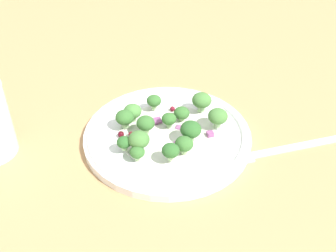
% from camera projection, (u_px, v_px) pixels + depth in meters
% --- Properties ---
extents(ground_plane, '(1.80, 1.80, 0.02)m').
position_uv_depth(ground_plane, '(164.00, 147.00, 0.65)').
color(ground_plane, tan).
extents(plate, '(0.24, 0.24, 0.02)m').
position_uv_depth(plate, '(168.00, 136.00, 0.64)').
color(plate, white).
rests_on(plate, ground_plane).
extents(dressing_pool, '(0.14, 0.14, 0.00)m').
position_uv_depth(dressing_pool, '(168.00, 134.00, 0.64)').
color(dressing_pool, white).
rests_on(dressing_pool, plate).
extents(broccoli_floret_0, '(0.03, 0.03, 0.03)m').
position_uv_depth(broccoli_floret_0, '(133.00, 112.00, 0.65)').
color(broccoli_floret_0, '#8EB77A').
rests_on(broccoli_floret_0, plate).
extents(broccoli_floret_1, '(0.03, 0.03, 0.03)m').
position_uv_depth(broccoli_floret_1, '(202.00, 101.00, 0.66)').
color(broccoli_floret_1, '#8EB77A').
rests_on(broccoli_floret_1, plate).
extents(broccoli_floret_2, '(0.02, 0.02, 0.02)m').
position_uv_depth(broccoli_floret_2, '(154.00, 101.00, 0.67)').
color(broccoli_floret_2, '#9EC684').
rests_on(broccoli_floret_2, plate).
extents(broccoli_floret_3, '(0.02, 0.02, 0.02)m').
position_uv_depth(broccoli_floret_3, '(137.00, 152.00, 0.59)').
color(broccoli_floret_3, '#ADD18E').
rests_on(broccoli_floret_3, plate).
extents(broccoli_floret_4, '(0.02, 0.02, 0.02)m').
position_uv_depth(broccoli_floret_4, '(123.00, 141.00, 0.60)').
color(broccoli_floret_4, '#ADD18E').
rests_on(broccoli_floret_4, plate).
extents(broccoli_floret_5, '(0.03, 0.03, 0.03)m').
position_uv_depth(broccoli_floret_5, '(125.00, 118.00, 0.63)').
color(broccoli_floret_5, '#8EB77A').
rests_on(broccoli_floret_5, plate).
extents(broccoli_floret_6, '(0.02, 0.02, 0.02)m').
position_uv_depth(broccoli_floret_6, '(169.00, 119.00, 0.64)').
color(broccoli_floret_6, '#8EB77A').
rests_on(broccoli_floret_6, plate).
extents(broccoli_floret_7, '(0.03, 0.03, 0.03)m').
position_uv_depth(broccoli_floret_7, '(191.00, 130.00, 0.61)').
color(broccoli_floret_7, '#8EB77A').
rests_on(broccoli_floret_7, plate).
extents(broccoli_floret_8, '(0.03, 0.03, 0.03)m').
position_uv_depth(broccoli_floret_8, '(139.00, 140.00, 0.59)').
color(broccoli_floret_8, '#8EB77A').
rests_on(broccoli_floret_8, plate).
extents(broccoli_floret_9, '(0.02, 0.02, 0.03)m').
position_uv_depth(broccoli_floret_9, '(182.00, 145.00, 0.59)').
color(broccoli_floret_9, '#ADD18E').
rests_on(broccoli_floret_9, plate).
extents(broccoli_floret_10, '(0.03, 0.03, 0.03)m').
position_uv_depth(broccoli_floret_10, '(146.00, 124.00, 0.62)').
color(broccoli_floret_10, '#9EC684').
rests_on(broccoli_floret_10, plate).
extents(broccoli_floret_11, '(0.03, 0.03, 0.03)m').
position_uv_depth(broccoli_floret_11, '(218.00, 117.00, 0.63)').
color(broccoli_floret_11, '#8EB77A').
rests_on(broccoli_floret_11, plate).
extents(broccoli_floret_12, '(0.02, 0.02, 0.02)m').
position_uv_depth(broccoli_floret_12, '(182.00, 113.00, 0.65)').
color(broccoli_floret_12, '#ADD18E').
rests_on(broccoli_floret_12, plate).
extents(broccoli_floret_13, '(0.02, 0.02, 0.02)m').
position_uv_depth(broccoli_floret_13, '(171.00, 151.00, 0.58)').
color(broccoli_floret_13, '#ADD18E').
rests_on(broccoli_floret_13, plate).
extents(cranberry_0, '(0.01, 0.01, 0.01)m').
position_uv_depth(cranberry_0, '(141.00, 133.00, 0.63)').
color(cranberry_0, '#4C0A14').
rests_on(cranberry_0, plate).
extents(cranberry_1, '(0.01, 0.01, 0.01)m').
position_uv_depth(cranberry_1, '(172.00, 109.00, 0.68)').
color(cranberry_1, maroon).
rests_on(cranberry_1, plate).
extents(cranberry_2, '(0.01, 0.01, 0.01)m').
position_uv_depth(cranberry_2, '(121.00, 134.00, 0.63)').
color(cranberry_2, '#4C0A14').
rests_on(cranberry_2, plate).
extents(cranberry_3, '(0.01, 0.01, 0.01)m').
position_uv_depth(cranberry_3, '(131.00, 134.00, 0.63)').
color(cranberry_3, maroon).
rests_on(cranberry_3, plate).
extents(onion_bit_0, '(0.02, 0.01, 0.00)m').
position_uv_depth(onion_bit_0, '(157.00, 120.00, 0.65)').
color(onion_bit_0, '#934C84').
rests_on(onion_bit_0, plate).
extents(onion_bit_1, '(0.01, 0.01, 0.00)m').
position_uv_depth(onion_bit_1, '(179.00, 144.00, 0.62)').
color(onion_bit_1, '#934C84').
rests_on(onion_bit_1, plate).
extents(onion_bit_2, '(0.01, 0.01, 0.00)m').
position_uv_depth(onion_bit_2, '(180.00, 129.00, 0.64)').
color(onion_bit_2, '#A35B93').
rests_on(onion_bit_2, plate).
extents(onion_bit_3, '(0.01, 0.01, 0.01)m').
position_uv_depth(onion_bit_3, '(210.00, 134.00, 0.63)').
color(onion_bit_3, '#934C84').
rests_on(onion_bit_3, plate).
extents(onion_bit_4, '(0.01, 0.01, 0.00)m').
position_uv_depth(onion_bit_4, '(192.00, 124.00, 0.65)').
color(onion_bit_4, '#934C84').
rests_on(onion_bit_4, plate).
extents(fork, '(0.08, 0.18, 0.01)m').
position_uv_depth(fork, '(281.00, 149.00, 0.63)').
color(fork, silver).
rests_on(fork, ground_plane).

